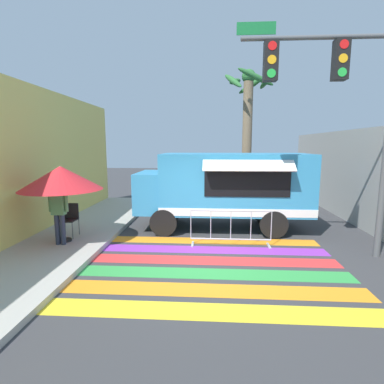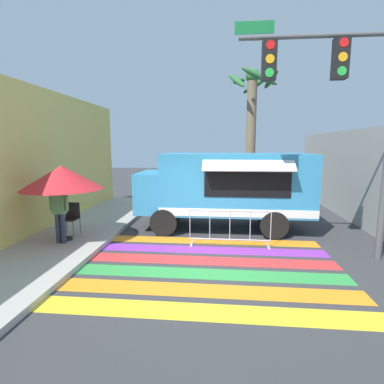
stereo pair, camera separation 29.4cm
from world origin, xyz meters
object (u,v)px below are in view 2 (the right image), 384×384
food_truck (222,185)px  palm_tree (251,120)px  patio_umbrella (62,178)px  barricade_front (230,228)px  traffic_signal_pole (340,90)px  folding_chair (71,216)px  vendor_person (59,207)px

food_truck → palm_tree: bearing=72.2°
food_truck → patio_umbrella: bearing=-154.5°
patio_umbrella → food_truck: bearing=25.5°
barricade_front → palm_tree: (1.05, 5.70, 3.40)m
traffic_signal_pole → palm_tree: 6.47m
traffic_signal_pole → palm_tree: palm_tree is taller
folding_chair → palm_tree: size_ratio=0.16×
food_truck → palm_tree: palm_tree is taller
folding_chair → barricade_front: bearing=-13.3°
folding_chair → barricade_front: folding_chair is taller
patio_umbrella → vendor_person: bearing=-86.2°
vendor_person → palm_tree: 8.89m
food_truck → traffic_signal_pole: traffic_signal_pole is taller
food_truck → patio_umbrella: size_ratio=2.57×
patio_umbrella → palm_tree: bearing=46.8°
traffic_signal_pole → barricade_front: size_ratio=2.56×
barricade_front → food_truck: bearing=96.8°
patio_umbrella → folding_chair: bearing=99.8°
patio_umbrella → barricade_front: size_ratio=0.97×
food_truck → palm_tree: size_ratio=0.92×
barricade_front → palm_tree: 6.71m
food_truck → folding_chair: (-4.49, -1.57, -0.76)m
folding_chair → barricade_front: (4.70, -0.20, -0.21)m
food_truck → traffic_signal_pole: size_ratio=0.97×
food_truck → folding_chair: food_truck is taller
patio_umbrella → folding_chair: patio_umbrella is taller
barricade_front → palm_tree: size_ratio=0.37×
patio_umbrella → traffic_signal_pole: bearing=-2.4°
traffic_signal_pole → barricade_front: (-2.44, 0.63, -3.54)m
traffic_signal_pole → food_truck: bearing=137.8°
traffic_signal_pole → patio_umbrella: bearing=177.6°
patio_umbrella → barricade_front: bearing=4.1°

